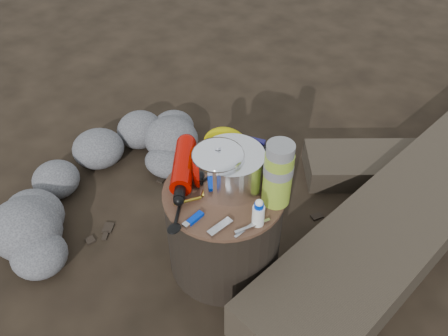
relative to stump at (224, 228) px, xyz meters
The scene contains 16 objects.
ground 0.19m from the stump, ahead, with size 60.00×60.00×0.00m, color black.
stump is the anchor object (origin of this frame).
rock_ring 0.64m from the stump, behind, with size 0.46×1.00×0.20m, color #535358, non-canonical shape.
log_main 0.95m from the stump, 52.73° to the left, with size 0.36×2.14×0.18m, color #362D23.
foil_windscreen 0.26m from the stump, 90.28° to the left, with size 0.21×0.21×0.13m, color silver.
camping_pot 0.27m from the stump, 160.30° to the left, with size 0.17×0.17×0.17m, color white.
fuel_bottle 0.28m from the stump, behind, with size 0.07×0.30×0.07m, color #B90900, non-canonical shape.
thermos 0.35m from the stump, 20.49° to the left, with size 0.09×0.09×0.23m, color #8BAC2E.
travel_mug 0.30m from the stump, 55.68° to the left, with size 0.08×0.08×0.12m, color black.
stuff_sack 0.30m from the stump, 121.48° to the left, with size 0.17×0.14×0.11m, color #CBBD00.
food_pouch 0.29m from the stump, 87.39° to the left, with size 0.10×0.02×0.12m, color #15124B.
lighter 0.25m from the stump, 92.61° to the right, with size 0.02×0.08×0.01m, color #002ABD.
multitool 0.25m from the stump, 60.76° to the right, with size 0.02×0.09×0.01m, color #B9B9BE.
pot_grabber 0.26m from the stump, 30.17° to the right, with size 0.03×0.12×0.01m, color #B9B9BE, non-canonical shape.
spork 0.26m from the stump, 113.41° to the right, with size 0.03×0.15×0.01m, color black, non-canonical shape.
squeeze_bottle 0.29m from the stump, 19.33° to the right, with size 0.04×0.04×0.09m, color white.
Camera 1 is at (0.60, -0.90, 1.46)m, focal length 37.08 mm.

